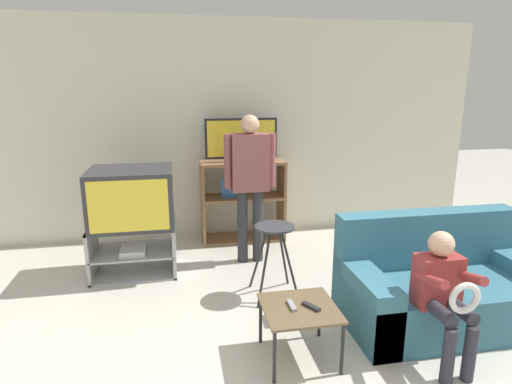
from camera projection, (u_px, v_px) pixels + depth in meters
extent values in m
cube|color=silver|center=(223.00, 131.00, 5.16)|extent=(6.40, 0.06, 2.60)
cube|color=#A8A8AD|center=(136.00, 271.00, 4.33)|extent=(0.82, 0.55, 0.02)
cube|color=#A8A8AD|center=(134.00, 251.00, 4.28)|extent=(0.79, 0.55, 0.02)
cube|color=#A8A8AD|center=(132.00, 225.00, 4.21)|extent=(0.82, 0.55, 0.02)
cube|color=#A8A8AD|center=(93.00, 251.00, 4.20)|extent=(0.03, 0.55, 0.51)
cube|color=#A8A8AD|center=(174.00, 246.00, 4.34)|extent=(0.03, 0.55, 0.51)
cube|color=white|center=(133.00, 250.00, 4.21)|extent=(0.24, 0.28, 0.05)
cube|color=#2D2D33|center=(132.00, 197.00, 4.13)|extent=(0.78, 0.64, 0.56)
cube|color=yellow|center=(129.00, 206.00, 3.83)|extent=(0.70, 0.01, 0.48)
cube|color=#8E6642|center=(203.00, 203.00, 5.05)|extent=(0.03, 0.40, 0.97)
cube|color=#8E6642|center=(281.00, 199.00, 5.23)|extent=(0.03, 0.40, 0.97)
cube|color=#8E6642|center=(243.00, 238.00, 5.26)|extent=(0.93, 0.40, 0.03)
cube|color=#8E6642|center=(243.00, 197.00, 5.13)|extent=(0.93, 0.40, 0.03)
cube|color=#8E6642|center=(242.00, 162.00, 5.03)|extent=(0.93, 0.40, 0.03)
cube|color=#3870B7|center=(229.00, 189.00, 5.01)|extent=(0.18, 0.04, 0.22)
cube|color=black|center=(241.00, 160.00, 5.00)|extent=(0.29, 0.20, 0.04)
cube|color=black|center=(241.00, 138.00, 4.93)|extent=(0.84, 0.04, 0.46)
cube|color=yellow|center=(241.00, 138.00, 4.91)|extent=(0.79, 0.01, 0.41)
cylinder|color=black|center=(264.00, 269.00, 3.65)|extent=(0.16, 0.18, 0.65)
cylinder|color=black|center=(290.00, 267.00, 3.69)|extent=(0.16, 0.18, 0.65)
cylinder|color=black|center=(259.00, 258.00, 3.88)|extent=(0.16, 0.18, 0.65)
cylinder|color=black|center=(283.00, 256.00, 3.92)|extent=(0.16, 0.18, 0.65)
cylinder|color=#333338|center=(274.00, 227.00, 3.71)|extent=(0.35, 0.35, 0.02)
cube|color=brown|center=(300.00, 308.00, 2.89)|extent=(0.50, 0.50, 0.02)
cylinder|color=black|center=(275.00, 357.00, 2.68)|extent=(0.02, 0.02, 0.37)
cylinder|color=black|center=(342.00, 349.00, 2.76)|extent=(0.02, 0.02, 0.37)
cylinder|color=black|center=(261.00, 320.00, 3.11)|extent=(0.02, 0.02, 0.37)
cylinder|color=black|center=(320.00, 314.00, 3.19)|extent=(0.02, 0.02, 0.37)
cube|color=#232328|center=(311.00, 306.00, 2.87)|extent=(0.11, 0.14, 0.02)
cube|color=gray|center=(292.00, 305.00, 2.89)|extent=(0.04, 0.14, 0.02)
cube|color=teal|center=(443.00, 301.00, 3.37)|extent=(1.55, 0.81, 0.38)
cube|color=teal|center=(426.00, 238.00, 3.55)|extent=(1.55, 0.20, 0.46)
cube|color=teal|center=(365.00, 302.00, 3.23)|extent=(0.22, 0.81, 0.50)
cylinder|color=#2D2D33|center=(243.00, 226.00, 4.51)|extent=(0.11, 0.11, 0.78)
cylinder|color=#2D2D33|center=(258.00, 226.00, 4.54)|extent=(0.11, 0.11, 0.78)
cube|color=#8C4C4C|center=(250.00, 162.00, 4.36)|extent=(0.38, 0.20, 0.59)
cylinder|color=#8C4C4C|center=(228.00, 162.00, 4.31)|extent=(0.08, 0.08, 0.56)
cylinder|color=#8C4C4C|center=(272.00, 160.00, 4.39)|extent=(0.08, 0.08, 0.56)
sphere|color=#DBAD89|center=(250.00, 124.00, 4.26)|extent=(0.19, 0.19, 0.19)
cylinder|color=#2D2D38|center=(448.00, 356.00, 2.68)|extent=(0.08, 0.08, 0.38)
cylinder|color=#2D2D38|center=(470.00, 354.00, 2.71)|extent=(0.08, 0.08, 0.38)
cylinder|color=#2D2D38|center=(438.00, 311.00, 2.77)|extent=(0.09, 0.30, 0.09)
cylinder|color=#2D2D38|center=(459.00, 308.00, 2.79)|extent=(0.09, 0.30, 0.09)
cube|color=#993333|center=(437.00, 280.00, 2.89)|extent=(0.30, 0.17, 0.36)
cylinder|color=#993333|center=(431.00, 281.00, 2.73)|extent=(0.06, 0.31, 0.14)
cylinder|color=#993333|center=(469.00, 277.00, 2.78)|extent=(0.06, 0.31, 0.14)
sphere|color=#DBAD89|center=(441.00, 244.00, 2.83)|extent=(0.17, 0.17, 0.17)
torus|color=silver|center=(465.00, 298.00, 2.62)|extent=(0.21, 0.04, 0.21)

